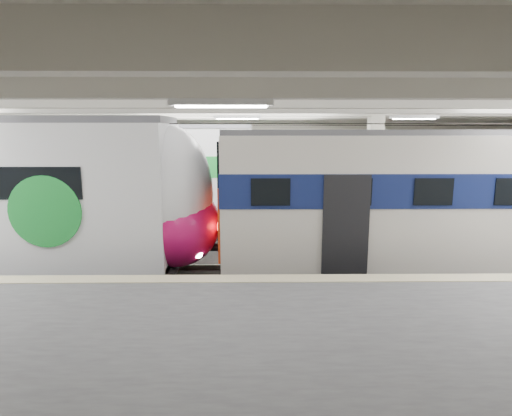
{
  "coord_description": "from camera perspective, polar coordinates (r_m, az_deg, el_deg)",
  "views": [
    {
      "loc": [
        0.45,
        -12.76,
        4.54
      ],
      "look_at": [
        0.62,
        1.0,
        2.0
      ],
      "focal_mm": 30.0,
      "sensor_mm": 36.0,
      "label": 1
    }
  ],
  "objects": [
    {
      "name": "far_train",
      "position": [
        19.84,
        -22.84,
        3.57
      ],
      "size": [
        15.05,
        3.67,
        4.73
      ],
      "rotation": [
        0.0,
        0.0,
        0.04
      ],
      "color": "white",
      "rests_on": "ground"
    },
    {
      "name": "older_rer",
      "position": [
        14.24,
        23.98,
        0.81
      ],
      "size": [
        13.78,
        3.04,
        4.53
      ],
      "color": "silver",
      "rests_on": "ground"
    },
    {
      "name": "station_hall",
      "position": [
        11.1,
        -2.99,
        3.74
      ],
      "size": [
        36.0,
        24.0,
        5.75
      ],
      "color": "black",
      "rests_on": "ground"
    }
  ]
}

